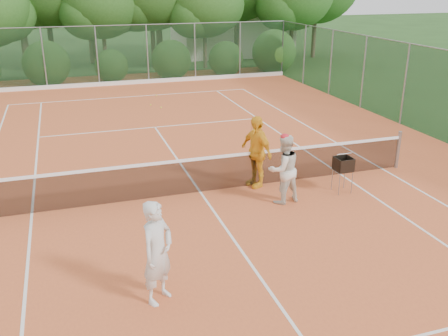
# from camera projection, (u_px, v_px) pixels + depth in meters

# --- Properties ---
(ground) EXTENTS (120.00, 120.00, 0.00)m
(ground) POSITION_uv_depth(u_px,v_px,m) (201.00, 193.00, 12.90)
(ground) COLOR #1F4117
(ground) RESTS_ON ground
(clay_court) EXTENTS (18.00, 36.00, 0.02)m
(clay_court) POSITION_uv_depth(u_px,v_px,m) (201.00, 193.00, 12.89)
(clay_court) COLOR #D46131
(clay_court) RESTS_ON ground
(club_building) EXTENTS (8.00, 5.00, 3.00)m
(club_building) POSITION_uv_depth(u_px,v_px,m) (232.00, 33.00, 36.31)
(club_building) COLOR beige
(club_building) RESTS_ON ground
(tennis_net) EXTENTS (11.97, 0.10, 1.10)m
(tennis_net) POSITION_uv_depth(u_px,v_px,m) (200.00, 174.00, 12.71)
(tennis_net) COLOR gray
(tennis_net) RESTS_ON clay_court
(player_white) EXTENTS (0.79, 0.77, 1.84)m
(player_white) POSITION_uv_depth(u_px,v_px,m) (157.00, 252.00, 8.26)
(player_white) COLOR silver
(player_white) RESTS_ON clay_court
(player_center_grp) EXTENTS (0.94, 0.79, 1.76)m
(player_center_grp) POSITION_uv_depth(u_px,v_px,m) (284.00, 169.00, 12.05)
(player_center_grp) COLOR silver
(player_center_grp) RESTS_ON clay_court
(player_yellow) EXTENTS (0.80, 1.21, 1.91)m
(player_yellow) POSITION_uv_depth(u_px,v_px,m) (256.00, 151.00, 13.01)
(player_yellow) COLOR gold
(player_yellow) RESTS_ON clay_court
(ball_hopper) EXTENTS (0.41, 0.41, 0.94)m
(ball_hopper) POSITION_uv_depth(u_px,v_px,m) (343.00, 165.00, 12.68)
(ball_hopper) COLOR gray
(ball_hopper) RESTS_ON clay_court
(stray_ball_a) EXTENTS (0.07, 0.07, 0.07)m
(stray_ball_a) POSITION_uv_depth(u_px,v_px,m) (161.00, 107.00, 21.33)
(stray_ball_a) COLOR yellow
(stray_ball_a) RESTS_ON clay_court
(stray_ball_b) EXTENTS (0.07, 0.07, 0.07)m
(stray_ball_b) POSITION_uv_depth(u_px,v_px,m) (151.00, 105.00, 21.75)
(stray_ball_b) COLOR yellow
(stray_ball_b) RESTS_ON clay_court
(stray_ball_c) EXTENTS (0.07, 0.07, 0.07)m
(stray_ball_c) POSITION_uv_depth(u_px,v_px,m) (156.00, 95.00, 23.53)
(stray_ball_c) COLOR #D0DB32
(stray_ball_c) RESTS_ON clay_court
(court_markings) EXTENTS (11.03, 23.83, 0.01)m
(court_markings) POSITION_uv_depth(u_px,v_px,m) (201.00, 192.00, 12.89)
(court_markings) COLOR white
(court_markings) RESTS_ON clay_court
(fence_back) EXTENTS (18.07, 0.07, 3.00)m
(fence_back) POSITION_uv_depth(u_px,v_px,m) (123.00, 55.00, 25.70)
(fence_back) COLOR #19381E
(fence_back) RESTS_ON clay_court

